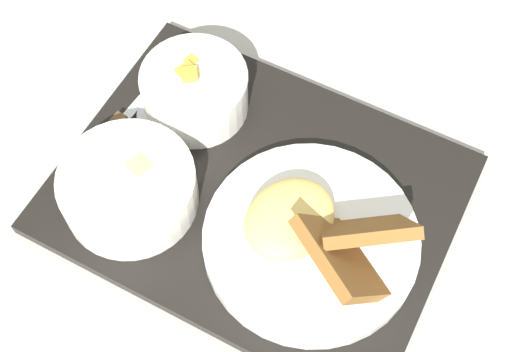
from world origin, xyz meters
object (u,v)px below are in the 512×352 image
at_px(spoon, 140,132).
at_px(knife, 113,130).
at_px(bowl_soup, 128,187).
at_px(plate_main, 313,236).
at_px(bowl_salad, 195,89).

bearing_deg(spoon, knife, 107.33).
xyz_separation_m(bowl_soup, plate_main, (0.18, 0.04, -0.01)).
distance_m(bowl_salad, knife, 0.10).
distance_m(plate_main, spoon, 0.22).
xyz_separation_m(bowl_salad, knife, (-0.06, -0.07, -0.03)).
distance_m(knife, spoon, 0.03).
bearing_deg(bowl_soup, spoon, 115.03).
bearing_deg(knife, bowl_salad, -35.66).
bearing_deg(plate_main, bowl_salad, 152.52).
bearing_deg(knife, plate_main, -89.85).
bearing_deg(knife, spoon, -61.35).
relative_size(plate_main, knife, 1.10).
height_order(knife, spoon, knife).
height_order(bowl_salad, knife, bowl_salad).
xyz_separation_m(knife, spoon, (0.03, 0.01, -0.00)).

